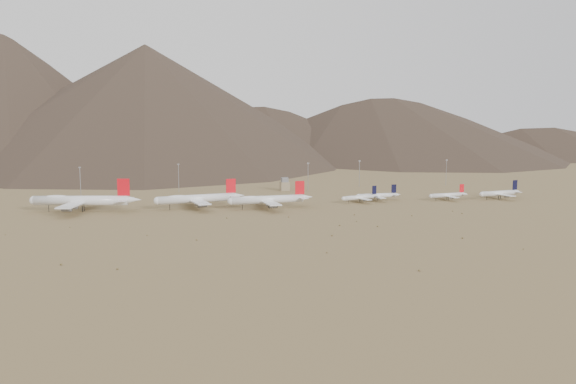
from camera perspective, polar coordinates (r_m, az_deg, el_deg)
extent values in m
plane|color=olive|center=(396.14, -0.62, -2.07)|extent=(3000.00, 3000.00, 0.00)
cylinder|color=white|center=(423.92, -20.28, -0.81)|extent=(65.94, 21.60, 6.83)
sphere|color=white|center=(436.27, -24.37, -0.79)|extent=(6.69, 6.69, 6.69)
cone|color=white|center=(412.73, -15.45, -0.76)|extent=(12.98, 8.68, 6.15)
cube|color=white|center=(424.51, -20.45, -0.95)|extent=(24.01, 61.42, 0.85)
cube|color=white|center=(414.11, -16.16, -0.73)|extent=(11.00, 23.78, 0.41)
cube|color=red|center=(413.38, -16.38, 0.47)|extent=(8.51, 2.54, 12.12)
cylinder|color=black|center=(433.12, -23.13, -1.55)|extent=(0.44, 0.44, 4.63)
cylinder|color=black|center=(425.86, -20.01, -1.54)|extent=(0.55, 0.55, 4.63)
cylinder|color=black|center=(422.68, -20.16, -1.61)|extent=(0.55, 0.55, 4.63)
ellipsoid|color=white|center=(429.82, -22.45, -0.56)|extent=(21.77, 9.77, 4.10)
cylinder|color=slate|center=(436.02, -19.90, -0.94)|extent=(7.13, 4.49, 3.07)
cylinder|color=slate|center=(413.50, -21.01, -1.42)|extent=(7.13, 4.49, 3.07)
cylinder|color=slate|center=(446.22, -19.43, -0.74)|extent=(7.13, 4.49, 3.07)
cylinder|color=slate|center=(403.43, -21.55, -1.65)|extent=(7.13, 4.49, 3.07)
cylinder|color=white|center=(420.04, -9.25, -0.67)|extent=(57.81, 16.49, 5.96)
sphere|color=white|center=(413.70, -13.11, -0.88)|extent=(5.84, 5.84, 5.84)
cone|color=white|center=(429.27, -5.08, -0.37)|extent=(11.20, 7.19, 5.37)
cube|color=white|center=(419.87, -9.40, -0.79)|extent=(18.82, 53.69, 0.75)
cube|color=white|center=(427.78, -5.66, -0.38)|extent=(8.81, 20.71, 0.36)
cube|color=red|center=(426.47, -5.82, 0.63)|extent=(7.47, 1.91, 10.58)
cylinder|color=black|center=(416.12, -11.92, -1.50)|extent=(0.38, 0.38, 4.04)
cylinder|color=black|center=(422.46, -9.14, -1.30)|extent=(0.48, 0.48, 4.04)
cylinder|color=black|center=(419.62, -9.03, -1.36)|extent=(0.48, 0.48, 4.04)
ellipsoid|color=white|center=(416.28, -11.25, -0.55)|extent=(18.97, 7.80, 3.58)
cylinder|color=slate|center=(430.22, -9.75, -0.81)|extent=(6.17, 3.70, 2.68)
cylinder|color=slate|center=(409.96, -9.02, -1.19)|extent=(6.17, 3.70, 2.68)
cylinder|color=slate|center=(439.37, -10.06, -0.65)|extent=(6.17, 3.70, 2.68)
cylinder|color=slate|center=(400.87, -8.66, -1.37)|extent=(6.17, 3.70, 2.68)
cylinder|color=white|center=(412.86, -2.09, -0.76)|extent=(54.94, 10.22, 5.65)
sphere|color=white|center=(406.16, -5.79, -0.93)|extent=(5.54, 5.54, 5.54)
cone|color=white|center=(422.28, 1.90, -0.52)|extent=(10.23, 5.89, 5.08)
cube|color=white|center=(412.68, -2.23, -0.89)|extent=(12.93, 50.66, 0.71)
cube|color=white|center=(420.78, 1.34, -0.53)|extent=(6.50, 19.39, 0.34)
cube|color=red|center=(419.49, 1.21, 0.45)|extent=(7.12, 1.10, 10.02)
cylinder|color=black|center=(408.69, -4.66, -1.54)|extent=(0.36, 0.36, 3.83)
cylinder|color=black|center=(415.19, -1.99, -1.38)|extent=(0.46, 0.46, 3.83)
cylinder|color=black|center=(412.51, -1.88, -1.44)|extent=(0.46, 0.46, 3.83)
ellipsoid|color=white|center=(408.95, -4.00, -0.63)|extent=(17.78, 5.69, 3.39)
cylinder|color=slate|center=(422.42, -2.61, -0.89)|extent=(5.66, 2.99, 2.54)
cylinder|color=slate|center=(403.36, -1.84, -1.28)|extent=(5.66, 2.99, 2.54)
cylinder|color=slate|center=(431.02, -2.93, -0.73)|extent=(5.66, 2.99, 2.54)
cylinder|color=slate|center=(394.82, -1.47, -1.46)|extent=(5.66, 2.99, 2.54)
cylinder|color=white|center=(446.90, 7.30, -0.54)|extent=(30.99, 12.06, 3.40)
sphere|color=white|center=(437.71, 5.67, -0.68)|extent=(3.33, 3.33, 3.33)
cone|color=white|center=(457.58, 9.06, -0.36)|extent=(6.27, 4.52, 3.06)
cube|color=white|center=(446.60, 7.24, -0.61)|extent=(12.35, 27.16, 0.42)
cube|color=white|center=(456.01, 8.81, -0.37)|extent=(5.57, 10.58, 0.20)
cube|color=black|center=(455.03, 8.76, 0.21)|extent=(3.99, 1.44, 6.71)
cylinder|color=black|center=(440.83, 6.16, -1.01)|extent=(0.36, 0.36, 2.33)
cylinder|color=black|center=(448.34, 7.30, -0.89)|extent=(0.45, 0.45, 2.33)
cylinder|color=black|center=(447.00, 7.43, -0.91)|extent=(0.45, 0.45, 2.33)
cylinder|color=slate|center=(452.67, 6.67, -0.61)|extent=(3.43, 2.35, 1.53)
cylinder|color=slate|center=(440.80, 7.83, -0.84)|extent=(3.43, 2.35, 1.53)
cylinder|color=white|center=(459.21, 9.02, -0.35)|extent=(32.03, 3.81, 3.47)
sphere|color=white|center=(453.21, 7.16, -0.42)|extent=(3.40, 3.40, 3.40)
cone|color=white|center=(466.46, 11.05, -0.25)|extent=(5.79, 3.19, 3.13)
cube|color=white|center=(459.03, 8.94, -0.42)|extent=(5.41, 27.47, 0.43)
cube|color=white|center=(465.38, 10.76, -0.25)|extent=(2.99, 10.45, 0.21)
cube|color=black|center=(464.51, 10.70, 0.34)|extent=(4.16, 0.36, 6.86)
cylinder|color=black|center=(455.36, 7.72, -0.76)|extent=(0.37, 0.37, 2.38)
cylinder|color=black|center=(460.65, 9.04, -0.70)|extent=(0.46, 0.46, 2.38)
cylinder|color=black|center=(459.07, 9.13, -0.73)|extent=(0.46, 0.46, 2.38)
cylinder|color=slate|center=(466.16, 8.57, -0.40)|extent=(3.22, 1.60, 1.56)
cylinder|color=slate|center=(452.16, 9.32, -0.65)|extent=(3.22, 1.60, 1.56)
cylinder|color=white|center=(474.50, 15.86, -0.31)|extent=(31.47, 7.85, 3.40)
sphere|color=white|center=(465.17, 14.33, -0.40)|extent=(3.33, 3.33, 3.33)
cone|color=white|center=(485.31, 17.51, -0.17)|extent=(6.01, 3.83, 3.06)
cube|color=white|center=(474.19, 15.80, -0.37)|extent=(8.80, 27.27, 0.42)
cube|color=white|center=(483.72, 17.28, -0.18)|extent=(4.25, 10.49, 0.20)
cube|color=red|center=(482.77, 17.24, 0.37)|extent=(4.07, 0.89, 6.71)
cylinder|color=black|center=(468.31, 14.79, -0.72)|extent=(0.36, 0.36, 2.33)
cylinder|color=black|center=(475.92, 15.85, -0.63)|extent=(0.45, 0.45, 2.33)
cylinder|color=black|center=(474.59, 15.97, -0.66)|extent=(0.45, 0.45, 2.33)
cylinder|color=slate|center=(480.22, 15.25, -0.36)|extent=(3.32, 1.96, 1.53)
cylinder|color=slate|center=(468.42, 16.35, -0.59)|extent=(3.32, 1.96, 1.53)
cylinder|color=white|center=(494.61, 20.65, -0.11)|extent=(37.44, 11.05, 4.05)
sphere|color=white|center=(481.64, 19.08, -0.23)|extent=(3.97, 3.97, 3.97)
cone|color=white|center=(509.53, 22.32, 0.05)|extent=(7.29, 4.86, 3.65)
cube|color=white|center=(494.16, 20.59, -0.18)|extent=(11.93, 32.56, 0.51)
cube|color=white|center=(507.35, 22.09, 0.04)|extent=(5.60, 12.58, 0.24)
cube|color=black|center=(506.19, 22.06, 0.67)|extent=(4.84, 1.28, 8.00)
cylinder|color=black|center=(485.92, 19.55, -0.59)|extent=(0.43, 0.43, 2.77)
cylinder|color=black|center=(496.27, 20.62, -0.48)|extent=(0.53, 0.53, 2.77)
cylinder|color=black|center=(494.85, 20.78, -0.51)|extent=(0.53, 0.53, 2.77)
cylinder|color=slate|center=(500.60, 19.86, -0.18)|extent=(4.01, 2.50, 1.82)
cylinder|color=slate|center=(488.05, 21.33, -0.42)|extent=(4.01, 2.50, 1.82)
cube|color=gray|center=(518.08, -0.34, 0.59)|extent=(8.00, 8.00, 8.00)
cube|color=slate|center=(517.41, -0.34, 1.25)|extent=(6.00, 6.00, 4.00)
cylinder|color=gray|center=(503.18, -20.34, 0.91)|extent=(0.50, 0.50, 25.00)
cube|color=gray|center=(502.02, -20.41, 2.36)|extent=(2.00, 0.60, 0.80)
cylinder|color=gray|center=(516.06, -11.05, 1.37)|extent=(0.50, 0.50, 25.00)
cube|color=gray|center=(514.93, -11.09, 2.79)|extent=(2.00, 0.60, 0.80)
cylinder|color=gray|center=(518.64, 2.05, 1.53)|extent=(0.50, 0.50, 25.00)
cube|color=gray|center=(517.52, 2.06, 2.94)|extent=(2.00, 0.60, 0.80)
cylinder|color=gray|center=(551.58, 7.26, 1.82)|extent=(0.50, 0.50, 25.00)
cube|color=gray|center=(550.53, 7.28, 3.15)|extent=(2.00, 0.60, 0.80)
cylinder|color=gray|center=(580.46, 15.77, 1.88)|extent=(0.50, 0.50, 25.00)
cube|color=gray|center=(579.45, 15.82, 3.14)|extent=(2.00, 0.60, 0.80)
ellipsoid|color=brown|center=(361.48, 6.98, -3.00)|extent=(0.68, 0.68, 0.50)
ellipsoid|color=brown|center=(346.34, 9.08, -3.47)|extent=(0.99, 0.99, 0.64)
ellipsoid|color=brown|center=(323.19, 17.31, -4.47)|extent=(0.96, 0.96, 0.82)
ellipsoid|color=brown|center=(407.25, 17.26, -2.09)|extent=(0.94, 0.94, 0.81)
ellipsoid|color=brown|center=(416.94, 16.37, -1.87)|extent=(0.91, 0.91, 0.52)
ellipsoid|color=brown|center=(356.18, -26.78, -3.89)|extent=(0.59, 0.59, 0.44)
ellipsoid|color=brown|center=(326.23, -14.14, -4.29)|extent=(0.77, 0.77, 0.47)
ellipsoid|color=brown|center=(386.54, 6.77, -2.31)|extent=(1.07, 1.07, 0.68)
ellipsoid|color=brown|center=(308.17, -9.27, -4.82)|extent=(0.78, 0.78, 0.66)
ellipsoid|color=brown|center=(276.29, 3.96, -6.17)|extent=(0.89, 0.89, 0.46)
ellipsoid|color=brown|center=(373.86, -6.25, -2.63)|extent=(0.97, 0.97, 0.67)
ellipsoid|color=brown|center=(256.92, -16.94, -7.48)|extent=(0.89, 0.89, 0.65)
ellipsoid|color=brown|center=(307.11, 22.80, -5.36)|extent=(0.61, 0.61, 0.47)
ellipsoid|color=brown|center=(375.42, 0.04, -2.56)|extent=(0.87, 0.87, 0.51)
ellipsoid|color=brown|center=(347.01, 5.28, -3.39)|extent=(0.95, 0.95, 0.69)
ellipsoid|color=brown|center=(364.46, -21.27, -3.36)|extent=(0.63, 0.63, 0.44)
ellipsoid|color=brown|center=(249.77, 13.18, -7.77)|extent=(0.92, 0.92, 0.77)
ellipsoid|color=brown|center=(272.75, -22.05, -6.83)|extent=(1.06, 1.06, 0.83)
ellipsoid|color=brown|center=(316.16, 4.49, -4.42)|extent=(0.95, 0.95, 0.75)
ellipsoid|color=brown|center=(389.84, 12.48, -2.35)|extent=(0.78, 0.78, 0.70)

